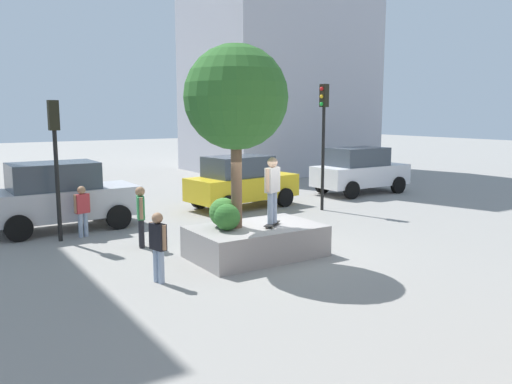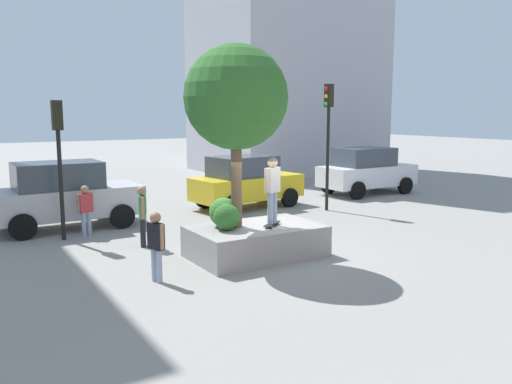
{
  "view_description": "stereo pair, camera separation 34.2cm",
  "coord_description": "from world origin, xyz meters",
  "px_view_note": "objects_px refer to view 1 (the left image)",
  "views": [
    {
      "loc": [
        -7.62,
        -11.18,
        3.73
      ],
      "look_at": [
        -0.45,
        -0.06,
        1.71
      ],
      "focal_mm": 36.48,
      "sensor_mm": 36.0,
      "label": 1
    },
    {
      "loc": [
        -7.32,
        -11.36,
        3.73
      ],
      "look_at": [
        -0.45,
        -0.06,
        1.71
      ],
      "focal_mm": 36.48,
      "sensor_mm": 36.0,
      "label": 2
    }
  ],
  "objects_px": {
    "plaza_tree": "(236,98)",
    "passerby_with_bag": "(82,208)",
    "pedestrian_crossing": "(141,212)",
    "bystander_watching": "(158,242)",
    "traffic_light_median": "(55,145)",
    "skateboarder": "(272,185)",
    "sedan_parked": "(60,196)",
    "police_car": "(360,170)",
    "planter_ledge": "(256,241)",
    "taxi_cab": "(241,182)",
    "skateboard": "(272,224)",
    "traffic_light_corner": "(323,126)"
  },
  "relations": [
    {
      "from": "plaza_tree",
      "to": "skateboarder",
      "type": "xyz_separation_m",
      "value": [
        0.86,
        -0.35,
        -2.21
      ]
    },
    {
      "from": "skateboarder",
      "to": "traffic_light_corner",
      "type": "relative_size",
      "value": 0.36
    },
    {
      "from": "plaza_tree",
      "to": "passerby_with_bag",
      "type": "height_order",
      "value": "plaza_tree"
    },
    {
      "from": "skateboarder",
      "to": "plaza_tree",
      "type": "bearing_deg",
      "value": 157.74
    },
    {
      "from": "traffic_light_median",
      "to": "bystander_watching",
      "type": "bearing_deg",
      "value": -79.19
    },
    {
      "from": "skateboard",
      "to": "planter_ledge",
      "type": "bearing_deg",
      "value": 149.98
    },
    {
      "from": "sedan_parked",
      "to": "pedestrian_crossing",
      "type": "distance_m",
      "value": 3.83
    },
    {
      "from": "traffic_light_corner",
      "to": "traffic_light_median",
      "type": "height_order",
      "value": "traffic_light_corner"
    },
    {
      "from": "plaza_tree",
      "to": "passerby_with_bag",
      "type": "distance_m",
      "value": 6.14
    },
    {
      "from": "bystander_watching",
      "to": "skateboarder",
      "type": "bearing_deg",
      "value": 7.24
    },
    {
      "from": "taxi_cab",
      "to": "planter_ledge",
      "type": "bearing_deg",
      "value": -118.1
    },
    {
      "from": "pedestrian_crossing",
      "to": "traffic_light_corner",
      "type": "bearing_deg",
      "value": 11.67
    },
    {
      "from": "planter_ledge",
      "to": "traffic_light_median",
      "type": "relative_size",
      "value": 0.82
    },
    {
      "from": "bystander_watching",
      "to": "plaza_tree",
      "type": "bearing_deg",
      "value": 17.49
    },
    {
      "from": "planter_ledge",
      "to": "plaza_tree",
      "type": "height_order",
      "value": "plaza_tree"
    },
    {
      "from": "taxi_cab",
      "to": "traffic_light_median",
      "type": "xyz_separation_m",
      "value": [
        -7.27,
        -1.74,
        1.76
      ]
    },
    {
      "from": "skateboarder",
      "to": "traffic_light_median",
      "type": "bearing_deg",
      "value": 132.5
    },
    {
      "from": "police_car",
      "to": "traffic_light_corner",
      "type": "xyz_separation_m",
      "value": [
        -4.18,
        -2.29,
        2.16
      ]
    },
    {
      "from": "taxi_cab",
      "to": "police_car",
      "type": "height_order",
      "value": "police_car"
    },
    {
      "from": "taxi_cab",
      "to": "bystander_watching",
      "type": "relative_size",
      "value": 2.92
    },
    {
      "from": "planter_ledge",
      "to": "skateboard",
      "type": "relative_size",
      "value": 4.41
    },
    {
      "from": "planter_ledge",
      "to": "police_car",
      "type": "xyz_separation_m",
      "value": [
        9.87,
        6.43,
        0.68
      ]
    },
    {
      "from": "taxi_cab",
      "to": "pedestrian_crossing",
      "type": "xyz_separation_m",
      "value": [
        -5.52,
        -3.73,
        -0.05
      ]
    },
    {
      "from": "sedan_parked",
      "to": "traffic_light_corner",
      "type": "bearing_deg",
      "value": -11.85
    },
    {
      "from": "skateboarder",
      "to": "sedan_parked",
      "type": "bearing_deg",
      "value": 122.0
    },
    {
      "from": "skateboard",
      "to": "passerby_with_bag",
      "type": "bearing_deg",
      "value": 126.74
    },
    {
      "from": "skateboard",
      "to": "passerby_with_bag",
      "type": "xyz_separation_m",
      "value": [
        -3.61,
        4.83,
        0.04
      ]
    },
    {
      "from": "taxi_cab",
      "to": "bystander_watching",
      "type": "xyz_separation_m",
      "value": [
        -6.29,
        -6.87,
        -0.13
      ]
    },
    {
      "from": "traffic_light_corner",
      "to": "passerby_with_bag",
      "type": "relative_size",
      "value": 3.07
    },
    {
      "from": "pedestrian_crossing",
      "to": "bystander_watching",
      "type": "distance_m",
      "value": 3.23
    },
    {
      "from": "traffic_light_corner",
      "to": "traffic_light_median",
      "type": "relative_size",
      "value": 1.17
    },
    {
      "from": "traffic_light_median",
      "to": "planter_ledge",
      "type": "bearing_deg",
      "value": -48.71
    },
    {
      "from": "traffic_light_corner",
      "to": "skateboarder",
      "type": "bearing_deg",
      "value": -140.8
    },
    {
      "from": "sedan_parked",
      "to": "police_car",
      "type": "bearing_deg",
      "value": 1.49
    },
    {
      "from": "sedan_parked",
      "to": "passerby_with_bag",
      "type": "distance_m",
      "value": 1.5
    },
    {
      "from": "skateboarder",
      "to": "taxi_cab",
      "type": "relative_size",
      "value": 0.37
    },
    {
      "from": "skateboard",
      "to": "pedestrian_crossing",
      "type": "xyz_separation_m",
      "value": [
        -2.56,
        2.72,
        0.13
      ]
    },
    {
      "from": "skateboarder",
      "to": "bystander_watching",
      "type": "bearing_deg",
      "value": -172.76
    },
    {
      "from": "planter_ledge",
      "to": "passerby_with_bag",
      "type": "xyz_separation_m",
      "value": [
        -3.24,
        4.62,
        0.5
      ]
    },
    {
      "from": "planter_ledge",
      "to": "passerby_with_bag",
      "type": "distance_m",
      "value": 5.67
    },
    {
      "from": "planter_ledge",
      "to": "pedestrian_crossing",
      "type": "bearing_deg",
      "value": 131.17
    },
    {
      "from": "traffic_light_median",
      "to": "passerby_with_bag",
      "type": "relative_size",
      "value": 2.62
    },
    {
      "from": "traffic_light_median",
      "to": "skateboard",
      "type": "bearing_deg",
      "value": -47.5
    },
    {
      "from": "plaza_tree",
      "to": "pedestrian_crossing",
      "type": "height_order",
      "value": "plaza_tree"
    },
    {
      "from": "plaza_tree",
      "to": "bystander_watching",
      "type": "relative_size",
      "value": 2.92
    },
    {
      "from": "planter_ledge",
      "to": "traffic_light_corner",
      "type": "xyz_separation_m",
      "value": [
        5.69,
        4.13,
        2.85
      ]
    },
    {
      "from": "passerby_with_bag",
      "to": "pedestrian_crossing",
      "type": "bearing_deg",
      "value": -63.6
    },
    {
      "from": "skateboarder",
      "to": "pedestrian_crossing",
      "type": "height_order",
      "value": "skateboarder"
    },
    {
      "from": "plaza_tree",
      "to": "pedestrian_crossing",
      "type": "bearing_deg",
      "value": 125.61
    },
    {
      "from": "pedestrian_crossing",
      "to": "bystander_watching",
      "type": "height_order",
      "value": "pedestrian_crossing"
    }
  ]
}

